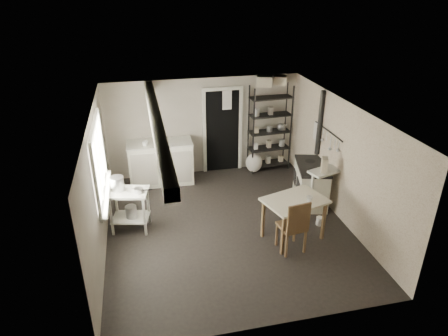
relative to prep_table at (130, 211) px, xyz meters
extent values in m
plane|color=black|center=(1.79, -0.31, -0.40)|extent=(5.00, 5.00, 0.00)
plane|color=silver|center=(1.79, -0.31, 1.90)|extent=(5.00, 5.00, 0.00)
cube|color=#A19889|center=(1.79, 2.19, 0.75)|extent=(4.50, 0.02, 2.30)
cube|color=#A19889|center=(1.79, -2.81, 0.75)|extent=(4.50, 0.02, 2.30)
cube|color=#A19889|center=(-0.46, -0.31, 0.75)|extent=(0.02, 5.00, 2.30)
cube|color=#A19889|center=(4.04, -0.31, 0.75)|extent=(0.02, 5.00, 2.30)
cylinder|color=silver|center=(-0.18, 0.09, 0.54)|extent=(0.29, 0.29, 0.27)
cylinder|color=silver|center=(0.19, -0.09, 0.45)|extent=(0.20, 0.20, 0.09)
cylinder|color=silver|center=(0.02, -0.02, -0.02)|extent=(0.26, 0.26, 0.23)
imported|color=silver|center=(0.77, 1.79, 0.55)|extent=(0.32, 0.32, 0.07)
imported|color=silver|center=(0.40, 1.68, 0.57)|extent=(0.16, 0.16, 0.10)
imported|color=silver|center=(3.03, 1.97, 0.96)|extent=(0.11, 0.11, 0.18)
cube|color=beige|center=(3.17, 1.96, 1.61)|extent=(0.42, 0.39, 0.23)
cube|color=beige|center=(3.58, 2.05, 1.59)|extent=(0.38, 0.37, 0.19)
cube|color=beige|center=(3.70, -0.29, 0.61)|extent=(0.17, 0.22, 0.28)
imported|color=silver|center=(3.08, -1.05, 0.41)|extent=(0.11, 0.11, 0.10)
ellipsoid|color=beige|center=(2.97, 1.87, -0.16)|extent=(0.49, 0.45, 0.49)
cylinder|color=silver|center=(3.54, -0.65, -0.33)|extent=(0.18, 0.18, 0.17)
camera|label=1|loc=(0.32, -6.59, 3.92)|focal=32.00mm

